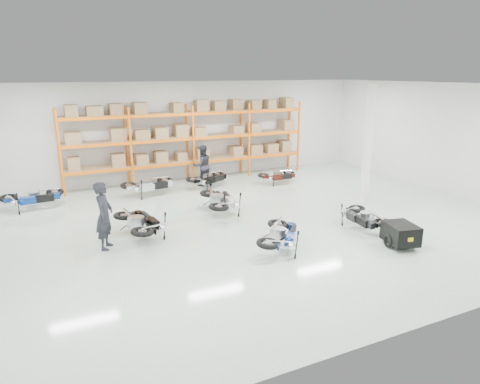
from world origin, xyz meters
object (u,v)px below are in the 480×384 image
trailer (400,234)px  moto_back_b (149,182)px  moto_back_c (209,176)px  moto_back_d (278,173)px  moto_blue_centre (281,231)px  moto_black_far_left (140,219)px  person_left (104,216)px  person_back (202,166)px  moto_touring_right (363,213)px  moto_silver_left (220,197)px  moto_back_a (32,194)px

trailer → moto_back_b: bearing=134.9°
moto_back_c → moto_back_d: bearing=-123.2°
moto_back_b → moto_back_c: (2.66, 0.12, -0.05)m
moto_blue_centre → moto_back_d: 7.52m
moto_back_b → moto_black_far_left: bearing=154.7°
moto_back_b → person_left: (-2.45, -4.89, 0.40)m
moto_back_c → person_back: bearing=-5.2°
moto_black_far_left → moto_back_c: 6.13m
moto_back_c → person_back: size_ratio=0.96×
moto_blue_centre → moto_touring_right: bearing=-134.4°
moto_silver_left → trailer: size_ratio=1.21×
moto_black_far_left → moto_touring_right: 7.04m
trailer → moto_back_b: moto_back_b is taller
moto_silver_left → moto_back_c: size_ratio=1.17×
moto_black_far_left → moto_touring_right: bearing=153.7°
moto_silver_left → moto_back_a: bearing=-19.2°
moto_back_b → person_back: 2.63m
moto_back_b → moto_back_c: moto_back_b is taller
moto_silver_left → moto_blue_centre: bearing=104.7°
moto_back_a → moto_back_b: size_ratio=1.00×
trailer → moto_back_d: 7.85m
moto_back_c → moto_back_b: bearing=72.7°
moto_back_a → moto_blue_centre: bearing=-143.1°
moto_silver_left → moto_touring_right: 4.94m
moto_black_far_left → moto_back_a: bearing=-63.8°
person_back → moto_silver_left: bearing=76.4°
trailer → moto_touring_right: bearing=102.9°
moto_touring_right → trailer: size_ratio=1.03×
moto_blue_centre → person_back: 7.73m
moto_touring_right → moto_back_c: 7.44m
person_back → moto_back_a: bearing=2.2°
moto_back_b → moto_back_d: moto_back_b is taller
moto_back_c → trailer: bearing=177.0°
trailer → person_left: 8.52m
moto_back_a → person_back: (6.87, 0.52, 0.33)m
moto_blue_centre → person_back: person_back is taller
moto_blue_centre → moto_back_b: (-2.04, 7.14, 0.01)m
moto_black_far_left → person_back: size_ratio=1.10×
trailer → moto_black_far_left: bearing=162.3°
moto_touring_right → person_back: size_ratio=0.95×
moto_blue_centre → moto_touring_right: 3.25m
moto_silver_left → person_left: person_left is taller
moto_silver_left → moto_back_a: moto_silver_left is taller
moto_back_d → person_back: (-3.21, 1.17, 0.43)m
moto_black_far_left → moto_back_b: 4.71m
moto_back_d → person_left: person_left is taller
moto_back_b → person_left: size_ratio=0.97×
moto_touring_right → moto_silver_left: bearing=142.8°
moto_silver_left → moto_back_b: moto_silver_left is taller
moto_touring_right → moto_back_b: 8.64m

